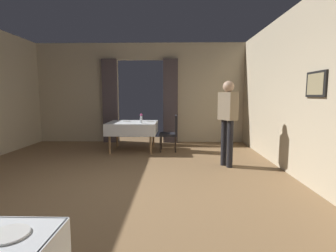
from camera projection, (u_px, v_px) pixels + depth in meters
The scene contains 11 objects.
ground at pixel (105, 192), 3.80m from camera, with size 10.08×10.08×0.00m, color olive.
wall_right at pixel (329, 91), 3.54m from camera, with size 0.16×8.40×3.00m.
wall_back at pixel (141, 93), 7.76m from camera, with size 6.40×0.27×3.00m.
dining_table_mid at pixel (133, 126), 6.56m from camera, with size 1.25×1.07×0.75m.
chair_mid_right at pixel (171, 131), 6.53m from camera, with size 0.44×0.44×0.93m.
plate_near_b at pixel (8, 234), 1.24m from camera, with size 0.19×0.19×0.01m, color white.
flower_vase_mid at pixel (141, 117), 6.76m from camera, with size 0.07×0.07×0.21m.
plate_mid_b at pixel (127, 121), 6.72m from camera, with size 0.21×0.21×0.01m, color white.
plate_mid_c at pixel (150, 121), 6.66m from camera, with size 0.22×0.22×0.01m, color white.
glass_mid_d at pixel (141, 121), 6.27m from camera, with size 0.06×0.06×0.11m, color silver.
person_waiter_by_doorway at pixel (228, 116), 5.05m from camera, with size 0.37×0.42×1.72m.
Camera 1 is at (1.03, -3.63, 1.44)m, focal length 27.06 mm.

